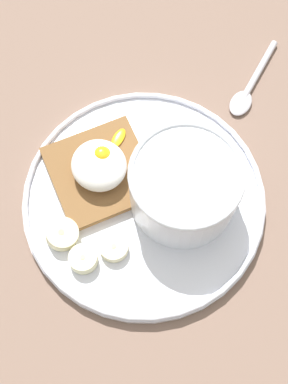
{
  "coord_description": "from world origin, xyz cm",
  "views": [
    {
      "loc": [
        -15.94,
        12.54,
        57.2
      ],
      "look_at": [
        0.0,
        0.0,
        5.0
      ],
      "focal_mm": 50.0,
      "sensor_mm": 36.0,
      "label": 1
    }
  ],
  "objects": [
    {
      "name": "ground_plane",
      "position": [
        0.0,
        0.0,
        1.0
      ],
      "size": [
        120.0,
        120.0,
        2.0
      ],
      "primitive_type": "cube",
      "color": "#795F51",
      "rests_on": "ground"
    },
    {
      "name": "spoon",
      "position": [
        3.54,
        -18.81,
        2.4
      ],
      "size": [
        5.98,
        11.31,
        0.8
      ],
      "color": "silver",
      "rests_on": "ground_plane"
    },
    {
      "name": "banana_slice_front",
      "position": [
        1.94,
        9.33,
        3.83
      ],
      "size": [
        4.6,
        4.69,
        1.95
      ],
      "color": "beige",
      "rests_on": "plate"
    },
    {
      "name": "banana_slice_left",
      "position": [
        -1.55,
        9.14,
        3.72
      ],
      "size": [
        4.18,
        4.14,
        1.57
      ],
      "color": "beige",
      "rests_on": "plate"
    },
    {
      "name": "plate",
      "position": [
        0.0,
        0.0,
        2.8
      ],
      "size": [
        26.42,
        26.42,
        1.6
      ],
      "color": "white",
      "rests_on": "ground_plane"
    },
    {
      "name": "banana_slice_back",
      "position": [
        -2.49,
        5.91,
        3.58
      ],
      "size": [
        3.89,
        3.85,
        1.26
      ],
      "color": "beige",
      "rests_on": "plate"
    },
    {
      "name": "poached_egg",
      "position": [
        5.19,
        1.92,
        5.64
      ],
      "size": [
        6.07,
        8.26,
        3.26
      ],
      "color": "white",
      "rests_on": "toast_slice"
    },
    {
      "name": "oatmeal_bowl",
      "position": [
        -2.6,
        -3.22,
        6.7
      ],
      "size": [
        11.53,
        11.53,
        7.18
      ],
      "color": "white",
      "rests_on": "plate"
    },
    {
      "name": "toast_slice",
      "position": [
        5.15,
        2.02,
        3.65
      ],
      "size": [
        12.72,
        12.72,
        1.15
      ],
      "color": "brown",
      "rests_on": "plate"
    }
  ]
}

